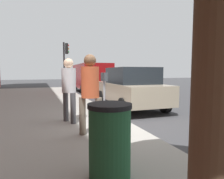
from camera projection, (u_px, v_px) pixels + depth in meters
ground_plane at (126, 125)px, 5.76m from camera, size 80.00×80.00×0.00m
sidewalk_slab at (14, 134)px, 4.70m from camera, size 28.00×6.00×0.15m
parking_meter at (104, 86)px, 5.94m from camera, size 0.36×0.12×1.41m
pedestrian_at_meter at (69, 85)px, 5.45m from camera, size 0.51×0.39×1.80m
pedestrian_bystander at (90, 88)px, 4.30m from camera, size 0.39×0.46×1.81m
parked_sedan_near at (130, 88)px, 8.51m from camera, size 4.46×2.09×1.77m
parked_van_far at (91, 76)px, 14.95m from camera, size 5.24×2.21×2.18m
traffic_signal at (65, 59)px, 14.23m from camera, size 0.24×0.44×3.60m
trash_bin at (110, 141)px, 2.59m from camera, size 0.59×0.59×1.01m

